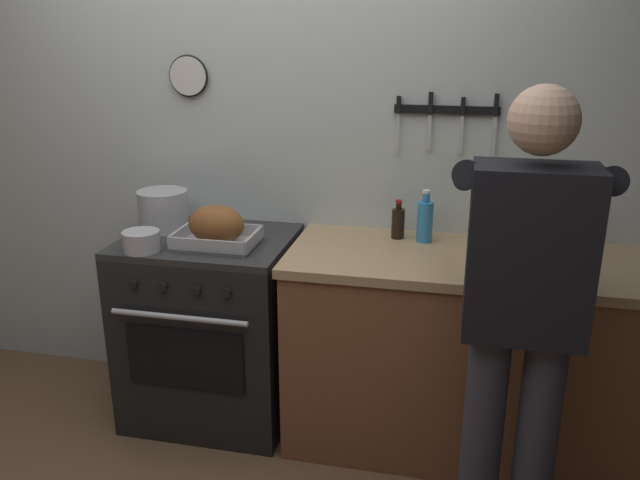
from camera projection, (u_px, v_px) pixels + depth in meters
name	position (u px, v px, depth m)	size (l,w,h in m)	color
wall_back	(274.00, 139.00, 3.09)	(6.00, 0.13, 2.60)	silver
counter_block	(521.00, 358.00, 2.78)	(2.03, 0.65, 0.90)	brown
stove	(212.00, 327.00, 3.07)	(0.76, 0.67, 0.90)	black
person_cook	(523.00, 306.00, 2.09)	(0.51, 0.63, 1.66)	#383842
roasting_pan	(216.00, 228.00, 2.80)	(0.35, 0.26, 0.18)	#B7B7BC
stock_pot	(163.00, 210.00, 3.02)	(0.23, 0.23, 0.19)	#B7B7BC
saucepan	(141.00, 241.00, 2.74)	(0.16, 0.16, 0.09)	#B7B7BC
cutting_board	(515.00, 265.00, 2.57)	(0.36, 0.24, 0.02)	tan
bottle_wine_red	(555.00, 221.00, 2.70)	(0.07, 0.07, 0.33)	#47141E
bottle_hot_sauce	(562.00, 228.00, 2.79)	(0.05, 0.05, 0.20)	red
bottle_cooking_oil	(483.00, 223.00, 2.77)	(0.07, 0.07, 0.27)	gold
bottle_dish_soap	(425.00, 220.00, 2.85)	(0.07, 0.07, 0.24)	#338CCC
bottle_vinegar	(519.00, 226.00, 2.74)	(0.07, 0.07, 0.26)	#997F4C
bottle_soy_sauce	(398.00, 222.00, 2.90)	(0.06, 0.06, 0.18)	black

